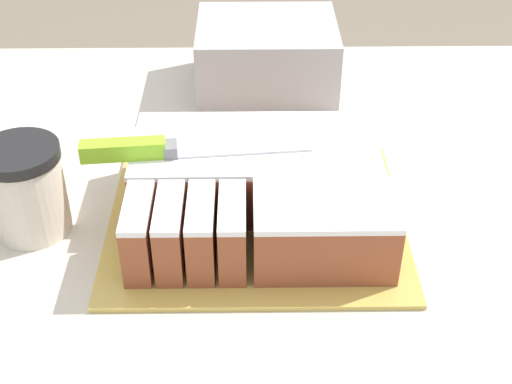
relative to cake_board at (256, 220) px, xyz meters
The scene contains 5 objects.
cake_board is the anchor object (origin of this frame).
cake 0.04m from the cake_board, 39.28° to the left, with size 0.31×0.25×0.08m.
knife 0.16m from the cake_board, behind, with size 0.28×0.05×0.02m.
coffee_cup 0.28m from the cake_board, behind, with size 0.10×0.10×0.12m.
storage_box 0.37m from the cake_board, 86.53° to the left, with size 0.22×0.19×0.11m.
Camera 1 is at (-0.09, -0.66, 1.47)m, focal length 50.00 mm.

